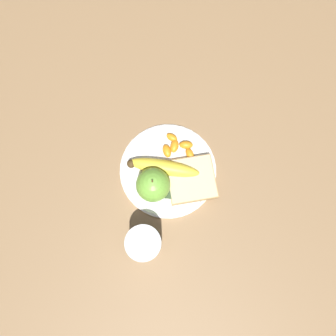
% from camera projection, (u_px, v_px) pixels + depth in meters
% --- Properties ---
extents(ground_plane, '(3.00, 3.00, 0.00)m').
position_uv_depth(ground_plane, '(168.00, 171.00, 0.84)').
color(ground_plane, olive).
extents(plate, '(0.24, 0.24, 0.01)m').
position_uv_depth(plate, '(168.00, 170.00, 0.83)').
color(plate, white).
rests_on(plate, ground_plane).
extents(juice_glass, '(0.08, 0.08, 0.10)m').
position_uv_depth(juice_glass, '(144.00, 243.00, 0.75)').
color(juice_glass, silver).
rests_on(juice_glass, ground_plane).
extents(apple, '(0.08, 0.08, 0.09)m').
position_uv_depth(apple, '(153.00, 185.00, 0.77)').
color(apple, '#72B23D').
rests_on(apple, plate).
extents(banana, '(0.18, 0.05, 0.04)m').
position_uv_depth(banana, '(163.00, 169.00, 0.81)').
color(banana, yellow).
rests_on(banana, plate).
extents(bread_slice, '(0.14, 0.14, 0.02)m').
position_uv_depth(bread_slice, '(191.00, 180.00, 0.81)').
color(bread_slice, '#AB8751').
rests_on(bread_slice, plate).
extents(fork, '(0.10, 0.15, 0.00)m').
position_uv_depth(fork, '(160.00, 171.00, 0.82)').
color(fork, silver).
rests_on(fork, plate).
extents(jam_packet, '(0.04, 0.03, 0.02)m').
position_uv_depth(jam_packet, '(172.00, 193.00, 0.80)').
color(jam_packet, white).
rests_on(jam_packet, plate).
extents(orange_segment_0, '(0.03, 0.04, 0.02)m').
position_uv_depth(orange_segment_0, '(190.00, 154.00, 0.82)').
color(orange_segment_0, orange).
rests_on(orange_segment_0, plate).
extents(orange_segment_1, '(0.03, 0.04, 0.02)m').
position_uv_depth(orange_segment_1, '(167.00, 151.00, 0.83)').
color(orange_segment_1, orange).
rests_on(orange_segment_1, plate).
extents(orange_segment_2, '(0.04, 0.03, 0.02)m').
position_uv_depth(orange_segment_2, '(171.00, 137.00, 0.84)').
color(orange_segment_2, orange).
rests_on(orange_segment_2, plate).
extents(orange_segment_3, '(0.04, 0.02, 0.02)m').
position_uv_depth(orange_segment_3, '(186.00, 145.00, 0.83)').
color(orange_segment_3, orange).
rests_on(orange_segment_3, plate).
extents(orange_segment_4, '(0.02, 0.04, 0.02)m').
position_uv_depth(orange_segment_4, '(174.00, 146.00, 0.83)').
color(orange_segment_4, orange).
rests_on(orange_segment_4, plate).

